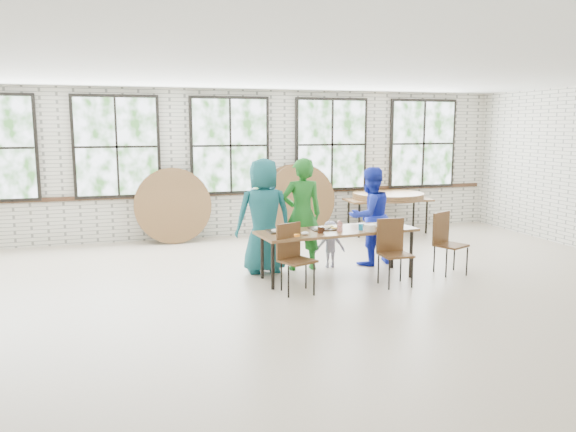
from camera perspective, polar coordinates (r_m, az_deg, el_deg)
The scene contains 13 objects.
room at distance 11.51m, azimuth -5.90°, elevation 6.89°, with size 12.00×12.00×12.00m.
dining_table at distance 8.40m, azimuth 5.01°, elevation -1.74°, with size 2.47×1.04×0.74m.
chair_near_left at distance 7.70m, azimuth 0.50°, elevation -3.69°, with size 0.55×0.54×0.95m.
chair_near_right at distance 8.22m, azimuth 10.59°, elevation -3.03°, with size 0.43×0.41×0.95m.
chair_spare at distance 9.03m, azimuth 15.74°, elevation -2.13°, with size 0.55×0.54×0.95m.
adult_teal at distance 8.68m, azimuth -2.48°, elevation 0.02°, with size 0.87×0.57×1.79m, color #1C686B.
adult_green at distance 8.85m, azimuth 1.41°, elevation 0.17°, with size 0.65×0.43×1.78m, color #1B671F.
toddler at distance 9.11m, azimuth 4.30°, elevation -2.87°, with size 0.49×0.28×0.76m, color #1D1544.
adult_blue at distance 9.30m, azimuth 8.32°, elevation -0.02°, with size 0.78×0.61×1.61m, color #1B2DC0.
storage_table at distance 12.10m, azimuth 10.11°, elevation 1.48°, with size 1.83×0.84×0.74m.
tabletop_clutter at distance 8.39m, azimuth 5.51°, elevation -1.23°, with size 2.01×0.63×0.11m.
round_tops_stacked at distance 12.09m, azimuth 10.13°, elevation 2.03°, with size 1.50×1.50×0.13m.
round_tops_leaning at distance 11.50m, azimuth -3.08°, elevation 1.46°, with size 4.13×0.51×1.49m.
Camera 1 is at (-2.21, -6.85, 2.27)m, focal length 35.00 mm.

